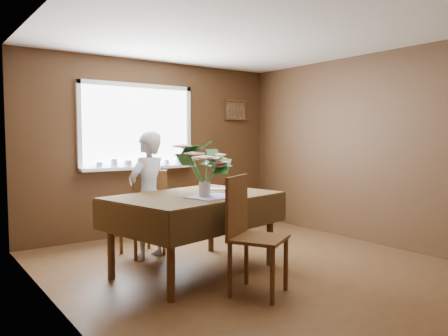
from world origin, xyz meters
TOP-DOWN VIEW (x-y plane):
  - floor at (0.00, 0.00)m, footprint 4.50×4.50m
  - ceiling at (0.00, 0.00)m, footprint 4.50×4.50m
  - wall_back at (0.00, 2.25)m, footprint 4.00×0.00m
  - wall_left at (-2.00, 0.00)m, footprint 0.00×4.50m
  - wall_right at (2.00, 0.00)m, footprint 0.00×4.50m
  - window_assembly at (-0.30, 2.19)m, footprint 1.72×0.20m
  - spoon_rack at (1.45, 2.22)m, footprint 0.44×0.05m
  - dining_table at (-0.57, 0.29)m, footprint 1.88×1.47m
  - chair_far at (-0.71, 1.14)m, footprint 0.46×0.46m
  - chair_near at (-0.49, -0.52)m, footprint 0.62×0.62m
  - seated_woman at (-0.73, 1.04)m, footprint 0.62×0.51m
  - flower_bouquet at (-0.57, 0.10)m, footprint 0.60×0.60m
  - side_plate at (-0.12, 0.51)m, footprint 0.27×0.27m
  - table_knife at (-0.29, 0.15)m, footprint 0.09×0.23m

SIDE VIEW (x-z plane):
  - floor at x=0.00m, z-range 0.00..0.00m
  - chair_far at x=-0.71m, z-range 0.04..1.06m
  - chair_near at x=-0.49m, z-range 0.04..1.10m
  - dining_table at x=-0.57m, z-range 0.30..1.12m
  - seated_woman at x=-0.73m, z-range 0.00..1.47m
  - side_plate at x=-0.12m, z-range 0.81..0.83m
  - table_knife at x=-0.29m, z-range 0.82..0.82m
  - flower_bouquet at x=-0.57m, z-range 0.89..1.40m
  - wall_back at x=0.00m, z-range -0.75..3.25m
  - wall_left at x=-2.00m, z-range -1.00..3.50m
  - wall_right at x=2.00m, z-range -1.00..3.50m
  - window_assembly at x=-0.30m, z-range 0.73..1.95m
  - spoon_rack at x=1.45m, z-range 1.69..2.02m
  - ceiling at x=0.00m, z-range 2.50..2.50m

